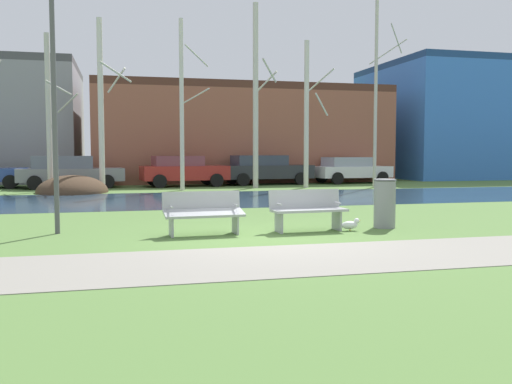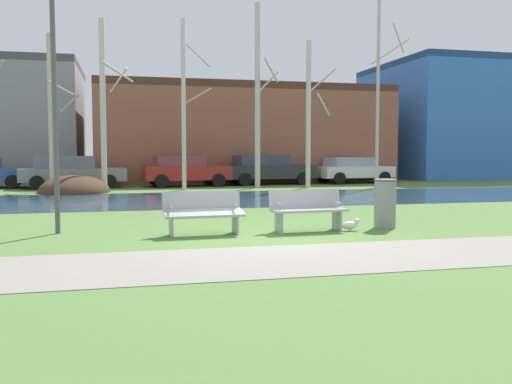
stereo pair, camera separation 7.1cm
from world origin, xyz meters
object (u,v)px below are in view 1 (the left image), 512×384
Objects in this scene: parked_sedan_second_grey at (68,171)px; parked_wagon_fourth_dark at (264,169)px; streetlamp at (53,40)px; seagull at (350,225)px; parked_hatch_third_red at (183,170)px; bench_right at (308,209)px; trash_bin at (385,203)px; bench_left at (203,212)px; parked_suv_fifth_white at (350,169)px.

parked_sedan_second_grey is 9.58m from parked_wagon_fourth_dark.
streetlamp is 1.22× the size of parked_sedan_second_grey.
parked_sedan_second_grey is at bearing 94.01° from streetlamp.
seagull is 0.10× the size of parked_hatch_third_red.
bench_right reaches higher than seagull.
seagull is (-0.92, -0.26, -0.42)m from trash_bin.
bench_left is at bearing -94.91° from parked_hatch_third_red.
seagull is 0.11× the size of parked_suv_fifth_white.
parked_wagon_fourth_dark is (8.51, 15.62, -3.10)m from streetlamp.
streetlamp reaches higher than bench_left.
bench_left is 0.38× the size of parked_suv_fifth_white.
parked_suv_fifth_white is (8.21, 16.54, 0.28)m from bench_right.
parked_suv_fifth_white is at bearing 3.86° from parked_hatch_third_red.
parked_suv_fifth_white is at bearing 68.77° from trash_bin.
bench_left is at bearing 180.00° from bench_right.
parked_hatch_third_red reaches higher than bench_right.
trash_bin is (4.04, 0.09, 0.08)m from bench_left.
trash_bin is at bearing -6.60° from streetlamp.
parked_wagon_fourth_dark is at bearing 84.45° from trash_bin.
bench_left is 0.27× the size of streetlamp.
parked_sedan_second_grey is (-3.93, 15.91, 0.31)m from bench_left.
parked_hatch_third_red is at bearing -176.14° from parked_suv_fifth_white.
bench_left is at bearing -122.23° from parked_suv_fifth_white.
seagull is at bearing -98.58° from parked_wagon_fourth_dark.
parked_wagon_fourth_dark is (3.42, 16.51, 0.33)m from bench_right.
seagull is (0.90, -0.17, -0.34)m from bench_right.
bench_left is 2.22m from bench_right.
bench_left reaches higher than seagull.
parked_wagon_fourth_dark reaches higher than parked_sedan_second_grey.
bench_right is 0.38× the size of parked_hatch_third_red.
parked_wagon_fourth_dark is at bearing 78.31° from bench_right.
seagull is at bearing -113.64° from parked_suv_fifth_white.
parked_hatch_third_red is at bearing 96.19° from seagull.
streetlamp is 15.94m from parked_hatch_third_red.
streetlamp is 20.79m from parked_suv_fifth_white.
parked_suv_fifth_white is (4.80, 0.03, -0.05)m from parked_wagon_fourth_dark.
streetlamp reaches higher than parked_sedan_second_grey.
parked_hatch_third_red reaches higher than trash_bin.
bench_right is at bearing -101.69° from parked_wagon_fourth_dark.
parked_hatch_third_red is (-0.85, 15.93, 0.32)m from bench_right.
trash_bin is 0.25× the size of parked_hatch_third_red.
seagull is (3.12, -0.17, -0.34)m from bench_left.
streetlamp is (-5.99, 1.06, 3.76)m from seagull.
bench_right is at bearing -9.87° from streetlamp.
bench_left is at bearing -17.12° from streetlamp.
bench_right is 0.33× the size of parked_sedan_second_grey.
parked_wagon_fourth_dark is at bearing 81.42° from seagull.
trash_bin is at bearing -63.27° from parked_sedan_second_grey.
bench_left is 19.56m from parked_suv_fifth_white.
streetlamp is at bearing -105.77° from parked_hatch_third_red.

